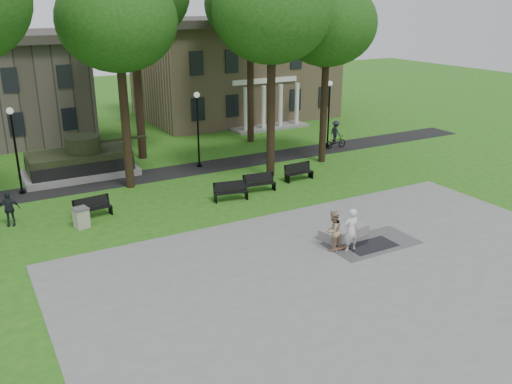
# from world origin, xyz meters

# --- Properties ---
(ground) EXTENTS (120.00, 120.00, 0.00)m
(ground) POSITION_xyz_m (0.00, 0.00, 0.00)
(ground) COLOR #1D5D16
(ground) RESTS_ON ground
(plaza) EXTENTS (22.00, 16.00, 0.02)m
(plaza) POSITION_xyz_m (0.00, -5.00, 0.01)
(plaza) COLOR gray
(plaza) RESTS_ON ground
(footpath) EXTENTS (44.00, 2.60, 0.01)m
(footpath) POSITION_xyz_m (0.00, 12.00, 0.01)
(footpath) COLOR black
(footpath) RESTS_ON ground
(building_right) EXTENTS (17.00, 12.00, 8.60)m
(building_right) POSITION_xyz_m (10.00, 26.00, 4.34)
(building_right) COLOR #9E8460
(building_right) RESTS_ON ground
(tree_1) EXTENTS (6.20, 6.20, 11.63)m
(tree_1) POSITION_xyz_m (-4.50, 10.50, 8.95)
(tree_1) COLOR black
(tree_1) RESTS_ON ground
(tree_2) EXTENTS (6.60, 6.60, 12.16)m
(tree_2) POSITION_xyz_m (3.50, 8.50, 9.32)
(tree_2) COLOR black
(tree_2) RESTS_ON ground
(tree_3) EXTENTS (6.00, 6.00, 11.19)m
(tree_3) POSITION_xyz_m (8.00, 9.50, 8.60)
(tree_3) COLOR black
(tree_3) RESTS_ON ground
(tree_5) EXTENTS (6.40, 6.40, 12.44)m
(tree_5) POSITION_xyz_m (6.50, 16.50, 9.67)
(tree_5) COLOR black
(tree_5) RESTS_ON ground
(lamp_left) EXTENTS (0.36, 0.36, 4.73)m
(lamp_left) POSITION_xyz_m (-10.00, 12.30, 2.79)
(lamp_left) COLOR black
(lamp_left) RESTS_ON ground
(lamp_mid) EXTENTS (0.36, 0.36, 4.73)m
(lamp_mid) POSITION_xyz_m (0.50, 12.30, 2.79)
(lamp_mid) COLOR black
(lamp_mid) RESTS_ON ground
(lamp_right) EXTENTS (0.36, 0.36, 4.73)m
(lamp_right) POSITION_xyz_m (10.50, 12.30, 2.79)
(lamp_right) COLOR black
(lamp_right) RESTS_ON ground
(tank_monument) EXTENTS (7.45, 3.40, 2.40)m
(tank_monument) POSITION_xyz_m (-6.46, 14.00, 0.86)
(tank_monument) COLOR gray
(tank_monument) RESTS_ON ground
(puddle) EXTENTS (2.20, 1.20, 0.00)m
(puddle) POSITION_xyz_m (2.21, -2.22, 0.02)
(puddle) COLOR black
(puddle) RESTS_ON plaza
(concrete_block) EXTENTS (2.32, 1.29, 0.45)m
(concrete_block) POSITION_xyz_m (1.74, -0.90, 0.24)
(concrete_block) COLOR gray
(concrete_block) RESTS_ON plaza
(skateboard) EXTENTS (0.79, 0.24, 0.07)m
(skateboard) POSITION_xyz_m (0.83, -1.88, 0.06)
(skateboard) COLOR brown
(skateboard) RESTS_ON plaza
(skateboarder) EXTENTS (0.69, 0.46, 1.86)m
(skateboarder) POSITION_xyz_m (1.12, -2.13, 0.95)
(skateboarder) COLOR silver
(skateboarder) RESTS_ON plaza
(friend_watching) EXTENTS (1.01, 0.88, 1.74)m
(friend_watching) POSITION_xyz_m (0.49, -1.72, 0.89)
(friend_watching) COLOR tan
(friend_watching) RESTS_ON plaza
(pedestrian_walker) EXTENTS (1.05, 0.64, 1.67)m
(pedestrian_walker) POSITION_xyz_m (-11.04, 7.76, 0.83)
(pedestrian_walker) COLOR black
(pedestrian_walker) RESTS_ON ground
(cyclist) EXTENTS (1.77, 1.00, 1.99)m
(cyclist) POSITION_xyz_m (10.81, 11.79, 0.82)
(cyclist) COLOR black
(cyclist) RESTS_ON ground
(park_bench_0) EXTENTS (1.84, 0.72, 1.00)m
(park_bench_0) POSITION_xyz_m (-7.41, 6.95, 0.52)
(park_bench_0) COLOR black
(park_bench_0) RESTS_ON ground
(park_bench_1) EXTENTS (1.85, 0.85, 1.00)m
(park_bench_1) POSITION_xyz_m (-0.52, 5.85, 0.52)
(park_bench_1) COLOR black
(park_bench_1) RESTS_ON ground
(park_bench_2) EXTENTS (1.84, 0.76, 1.00)m
(park_bench_2) POSITION_xyz_m (1.48, 6.33, 0.52)
(park_bench_2) COLOR black
(park_bench_2) RESTS_ON ground
(park_bench_3) EXTENTS (1.82, 0.61, 1.00)m
(park_bench_3) POSITION_xyz_m (4.50, 6.97, 0.52)
(park_bench_3) COLOR black
(park_bench_3) RESTS_ON ground
(trash_bin) EXTENTS (0.78, 0.78, 0.96)m
(trash_bin) POSITION_xyz_m (-8.18, 5.91, 0.49)
(trash_bin) COLOR #B1AA91
(trash_bin) RESTS_ON ground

